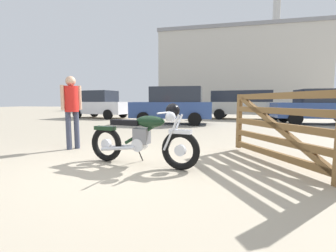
{
  "coord_description": "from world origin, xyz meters",
  "views": [
    {
      "loc": [
        1.53,
        -3.53,
        1.1
      ],
      "look_at": [
        0.61,
        1.1,
        0.59
      ],
      "focal_mm": 24.77,
      "sensor_mm": 36.0,
      "label": 1
    }
  ],
  "objects_px": {
    "timber_gate": "(290,125)",
    "dark_sedan_left": "(173,105)",
    "white_estate_far": "(99,104)",
    "red_hatchback_near": "(244,104)",
    "vintage_motorcycle": "(144,137)",
    "pale_sedan_back": "(320,107)",
    "bystander": "(72,105)"
  },
  "relations": [
    {
      "from": "timber_gate",
      "to": "dark_sedan_left",
      "type": "height_order",
      "value": "dark_sedan_left"
    },
    {
      "from": "white_estate_far",
      "to": "red_hatchback_near",
      "type": "xyz_separation_m",
      "value": [
        9.25,
        0.9,
        0.02
      ]
    },
    {
      "from": "vintage_motorcycle",
      "to": "dark_sedan_left",
      "type": "xyz_separation_m",
      "value": [
        -0.8,
        7.46,
        0.43
      ]
    },
    {
      "from": "timber_gate",
      "to": "red_hatchback_near",
      "type": "bearing_deg",
      "value": -29.86
    },
    {
      "from": "dark_sedan_left",
      "to": "pale_sedan_back",
      "type": "distance_m",
      "value": 7.07
    },
    {
      "from": "vintage_motorcycle",
      "to": "bystander",
      "type": "height_order",
      "value": "bystander"
    },
    {
      "from": "timber_gate",
      "to": "white_estate_far",
      "type": "bearing_deg",
      "value": 13.98
    },
    {
      "from": "timber_gate",
      "to": "white_estate_far",
      "type": "relative_size",
      "value": 0.56
    },
    {
      "from": "vintage_motorcycle",
      "to": "dark_sedan_left",
      "type": "bearing_deg",
      "value": 107.71
    },
    {
      "from": "vintage_motorcycle",
      "to": "timber_gate",
      "type": "height_order",
      "value": "timber_gate"
    },
    {
      "from": "vintage_motorcycle",
      "to": "bystander",
      "type": "distance_m",
      "value": 2.31
    },
    {
      "from": "bystander",
      "to": "pale_sedan_back",
      "type": "height_order",
      "value": "pale_sedan_back"
    },
    {
      "from": "timber_gate",
      "to": "vintage_motorcycle",
      "type": "bearing_deg",
      "value": 70.93
    },
    {
      "from": "timber_gate",
      "to": "bystander",
      "type": "bearing_deg",
      "value": 54.53
    },
    {
      "from": "red_hatchback_near",
      "to": "white_estate_far",
      "type": "bearing_deg",
      "value": -166.01
    },
    {
      "from": "timber_gate",
      "to": "dark_sedan_left",
      "type": "bearing_deg",
      "value": -2.69
    },
    {
      "from": "timber_gate",
      "to": "white_estate_far",
      "type": "height_order",
      "value": "white_estate_far"
    },
    {
      "from": "red_hatchback_near",
      "to": "pale_sedan_back",
      "type": "bearing_deg",
      "value": -31.13
    },
    {
      "from": "white_estate_far",
      "to": "red_hatchback_near",
      "type": "relative_size",
      "value": 0.84
    },
    {
      "from": "timber_gate",
      "to": "pale_sedan_back",
      "type": "relative_size",
      "value": 0.55
    },
    {
      "from": "dark_sedan_left",
      "to": "white_estate_far",
      "type": "relative_size",
      "value": 0.94
    },
    {
      "from": "bystander",
      "to": "pale_sedan_back",
      "type": "relative_size",
      "value": 0.39
    },
    {
      "from": "vintage_motorcycle",
      "to": "white_estate_far",
      "type": "height_order",
      "value": "white_estate_far"
    },
    {
      "from": "white_estate_far",
      "to": "timber_gate",
      "type": "bearing_deg",
      "value": -38.33
    },
    {
      "from": "dark_sedan_left",
      "to": "red_hatchback_near",
      "type": "bearing_deg",
      "value": -135.17
    },
    {
      "from": "pale_sedan_back",
      "to": "dark_sedan_left",
      "type": "bearing_deg",
      "value": 9.07
    },
    {
      "from": "vintage_motorcycle",
      "to": "pale_sedan_back",
      "type": "relative_size",
      "value": 0.49
    },
    {
      "from": "pale_sedan_back",
      "to": "red_hatchback_near",
      "type": "xyz_separation_m",
      "value": [
        -3.19,
        2.63,
        0.1
      ]
    },
    {
      "from": "bystander",
      "to": "white_estate_far",
      "type": "xyz_separation_m",
      "value": [
        -4.25,
        9.37,
        -0.1
      ]
    },
    {
      "from": "dark_sedan_left",
      "to": "white_estate_far",
      "type": "bearing_deg",
      "value": -28.44
    },
    {
      "from": "timber_gate",
      "to": "red_hatchback_near",
      "type": "xyz_separation_m",
      "value": [
        0.6,
        10.95,
        0.24
      ]
    },
    {
      "from": "vintage_motorcycle",
      "to": "pale_sedan_back",
      "type": "height_order",
      "value": "pale_sedan_back"
    }
  ]
}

